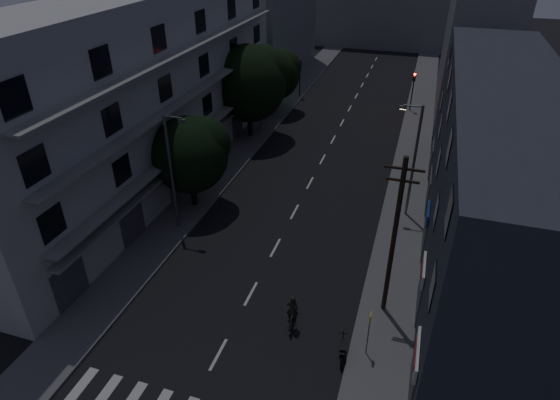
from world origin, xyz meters
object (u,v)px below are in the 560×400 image
Objects in this scene: bus_stop_sign at (369,327)px; cyclist at (292,317)px; motorcycle at (342,350)px; utility_pole at (394,236)px.

cyclist is at bearing 170.31° from bus_stop_sign.
bus_stop_sign reaches higher than motorcycle.
bus_stop_sign is at bearing -18.71° from cyclist.
utility_pole reaches higher than motorcycle.
utility_pole is 4.28× the size of cyclist.
utility_pole is 6.02m from motorcycle.
bus_stop_sign is 1.20× the size of cyclist.
bus_stop_sign is 1.44× the size of motorcycle.
utility_pole is 6.57m from cyclist.
cyclist is (-4.34, -2.65, -4.16)m from utility_pole.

